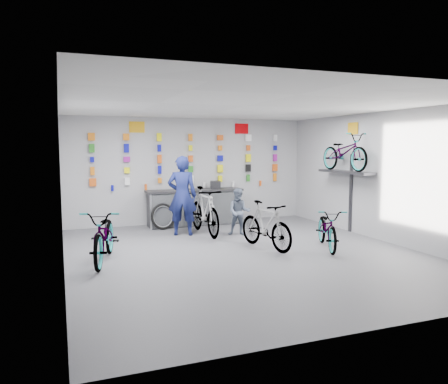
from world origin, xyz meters
name	(u,v)px	position (x,y,z in m)	size (l,w,h in m)	color
floor	(245,254)	(0.00, 0.00, 0.00)	(8.00, 8.00, 0.00)	#4E4E52
ceiling	(246,106)	(0.00, 0.00, 3.00)	(8.00, 8.00, 0.00)	white
wall_back	(190,171)	(0.00, 4.00, 1.50)	(7.00, 7.00, 0.00)	#B6B6B8
wall_front	(382,206)	(0.00, -4.00, 1.50)	(7.00, 7.00, 0.00)	#B6B6B8
wall_left	(61,187)	(-3.50, 0.00, 1.50)	(8.00, 8.00, 0.00)	#B6B6B8
wall_right	(385,177)	(3.50, 0.00, 1.50)	(8.00, 8.00, 0.00)	#B6B6B8
counter	(195,208)	(0.00, 3.54, 0.49)	(2.70, 0.66, 1.00)	black
merch_wall	(189,161)	(-0.05, 3.93, 1.79)	(5.57, 0.08, 1.56)	#E65614
wall_bracket	(346,175)	(3.33, 1.20, 1.46)	(0.39, 1.90, 2.00)	#333338
sign_left	(137,127)	(-1.50, 3.98, 2.72)	(0.42, 0.02, 0.30)	gold
sign_right	(242,129)	(1.60, 3.98, 2.72)	(0.42, 0.02, 0.30)	red
sign_side	(353,128)	(3.48, 1.20, 2.65)	(0.02, 0.40, 0.30)	gold
bike_left	(105,235)	(-2.75, 0.35, 0.52)	(0.69, 1.97, 1.03)	gray
bike_center	(266,225)	(0.59, 0.26, 0.51)	(0.48, 1.70, 1.02)	gray
bike_right	(328,228)	(1.85, -0.20, 0.44)	(0.59, 1.68, 0.88)	gray
bike_service	(205,211)	(-0.16, 2.16, 0.60)	(0.56, 1.98, 1.19)	gray
bike_wall	(345,152)	(3.25, 1.20, 2.05)	(0.63, 1.80, 0.95)	gray
clerk	(182,196)	(-0.70, 2.30, 0.99)	(0.72, 0.47, 1.97)	#141B52
customer	(239,212)	(0.60, 1.77, 0.58)	(0.57, 0.44, 1.17)	#4F5A6E
spare_wheel	(163,217)	(-0.99, 3.17, 0.35)	(0.72, 0.33, 0.71)	black
register	(215,185)	(0.61, 3.55, 1.11)	(0.28, 0.30, 0.22)	black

